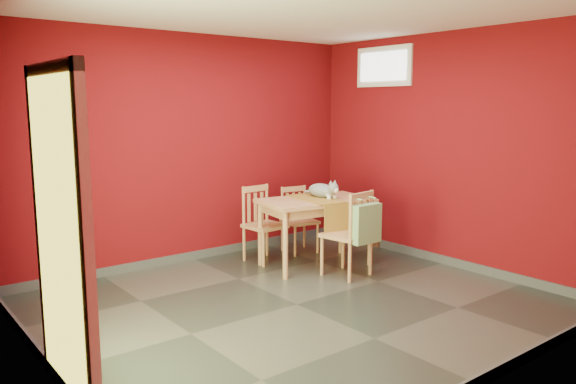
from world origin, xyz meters
TOP-DOWN VIEW (x-y plane):
  - ground at (0.00, 0.00)m, footprint 4.50×4.50m
  - room_shell at (0.00, 0.00)m, footprint 4.50×4.50m
  - doorway at (-2.23, -0.40)m, footprint 0.06×1.01m
  - window at (2.23, 1.00)m, footprint 0.05×0.90m
  - outlet_plate at (1.60, 1.99)m, footprint 0.08×0.02m
  - dining_table at (1.01, 0.89)m, footprint 1.37×0.93m
  - table_runner at (1.01, 0.76)m, footprint 0.49×0.82m
  - chair_far_left at (0.64, 1.44)m, footprint 0.45×0.45m
  - chair_far_right at (1.25, 1.51)m, footprint 0.44×0.44m
  - chair_near at (1.02, 0.33)m, footprint 0.51×0.51m
  - tote_bag at (1.04, 0.11)m, footprint 0.35×0.20m
  - cat at (1.13, 0.93)m, footprint 0.32×0.49m
  - picture_frame at (2.19, 1.17)m, footprint 0.12×0.37m

SIDE VIEW (x-z plane):
  - ground at x=0.00m, z-range 0.00..0.00m
  - room_shell at x=0.00m, z-range -2.20..2.30m
  - picture_frame at x=2.19m, z-range 0.00..0.37m
  - outlet_plate at x=1.60m, z-range 0.24..0.36m
  - chair_far_right at x=1.25m, z-range 0.01..0.84m
  - chair_far_left at x=0.64m, z-range 0.01..0.92m
  - chair_near at x=1.02m, z-range 0.01..0.96m
  - tote_bag at x=1.04m, z-range 0.38..0.87m
  - dining_table at x=1.01m, z-range 0.30..1.09m
  - table_runner at x=1.01m, z-range 0.54..0.92m
  - cat at x=1.13m, z-range 0.79..1.02m
  - doorway at x=-2.23m, z-range 0.06..2.19m
  - window at x=2.23m, z-range 2.10..2.60m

